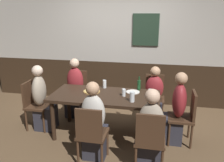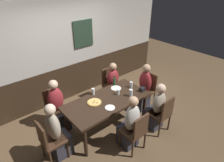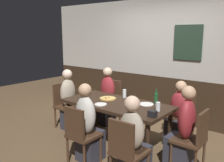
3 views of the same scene
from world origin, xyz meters
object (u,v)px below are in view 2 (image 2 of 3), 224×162
Objects in this scene: person_left_far at (58,109)px; beer_bottle_green at (114,81)px; chair_head_west at (49,139)px; chair_head_east at (147,88)px; person_head_east at (143,90)px; pint_glass_stout at (93,92)px; condiment_caddy at (142,89)px; tumbler_short at (118,92)px; plate_white_small at (110,108)px; person_head_west at (57,135)px; pizza at (94,102)px; chair_left_far at (55,106)px; plate_white_large at (116,88)px; person_right_far at (114,86)px; beer_glass_half at (131,85)px; chair_right_far at (110,82)px; highball_clear at (131,93)px; person_right_near at (156,110)px; person_mid_near at (130,126)px; dining_table at (107,103)px; chair_mid_near at (136,131)px; chair_right_near at (162,113)px.

person_left_far reaches higher than beer_bottle_green.
chair_head_west is 2.64m from chair_head_east.
person_head_east is 8.16× the size of pint_glass_stout.
chair_head_east reaches higher than condiment_caddy.
plate_white_small is at bearing -150.08° from tumbler_short.
person_head_west is 4.11× the size of pizza.
chair_left_far reaches higher than plate_white_small.
tumbler_short is at bearing -121.03° from plate_white_large.
chair_left_far is 0.80× the size of person_right_far.
person_left_far reaches higher than condiment_caddy.
beer_glass_half is 0.68× the size of plate_white_small.
chair_right_far is 0.92m from person_head_east.
chair_left_far is at bearing 145.76° from condiment_caddy.
chair_head_west is 1.00m from chair_left_far.
person_right_far is at bearing 85.43° from beer_glass_half.
highball_clear reaches higher than pint_glass_stout.
person_right_near is 1.37m from person_right_far.
person_mid_near is 4.10× the size of pizza.
chair_head_west is at bearing -168.67° from beer_bottle_green.
chair_right_far is 0.75× the size of person_left_far.
dining_table is 1.07m from person_right_near.
person_head_west is (-2.48, 0.00, 0.01)m from chair_head_east.
chair_head_west is at bearing 173.03° from highball_clear.
beer_glass_half is 0.29m from condiment_caddy.
person_right_near reaches higher than tumbler_short.
pizza is at bearing -48.10° from person_left_far.
chair_left_far is (-0.80, 1.70, 0.00)m from chair_mid_near.
person_right_near reaches higher than chair_right_near.
person_left_far is 1.88m from condiment_caddy.
plate_white_large is at bearing 128.76° from condiment_caddy.
person_mid_near reaches higher than dining_table.
tumbler_short is at bearing 65.49° from person_mid_near.
chair_right_far is at bearing 90.80° from condiment_caddy.
highball_clear is at bearing -162.11° from person_head_east.
dining_table is 0.34m from tumbler_short.
person_head_west is (0.16, 0.00, 0.01)m from chair_head_west.
tumbler_short is 0.52× the size of plate_white_large.
person_left_far reaches higher than chair_right_near.
condiment_caddy is at bearing -89.05° from person_right_far.
pint_glass_stout is (-0.41, 0.35, 0.01)m from tumbler_short.
person_head_west reaches higher than chair_right_far.
person_left_far is at bearing 144.59° from highball_clear.
highball_clear is 0.59m from beer_bottle_green.
pizza is (-1.06, -0.59, 0.29)m from person_right_far.
pint_glass_stout is 0.91× the size of highball_clear.
tumbler_short is at bearing -119.72° from chair_right_far.
chair_right_far is at bearing 5.78° from person_left_far.
person_right_near is at bearing -68.45° from plate_white_large.
person_right_near is 1.04× the size of person_right_far.
beer_glass_half is at bearing 43.61° from highball_clear.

